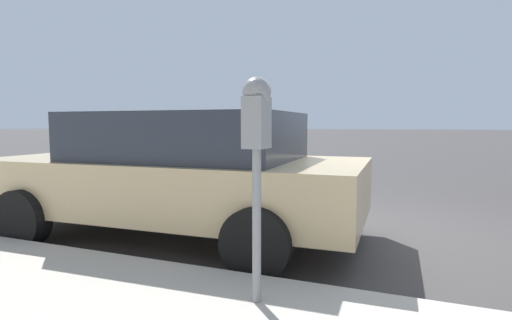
# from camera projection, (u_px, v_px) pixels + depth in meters

# --- Properties ---
(ground_plane) EXTENTS (220.00, 220.00, 0.00)m
(ground_plane) POSITION_uv_depth(u_px,v_px,m) (369.00, 231.00, 5.03)
(ground_plane) COLOR #3D3A3A
(parking_meter) EXTENTS (0.21, 0.19, 1.52)m
(parking_meter) POSITION_uv_depth(u_px,v_px,m) (257.00, 132.00, 2.63)
(parking_meter) COLOR gray
(parking_meter) RESTS_ON sidewalk
(car_tan) EXTENTS (2.26, 4.46, 1.48)m
(car_tan) POSITION_uv_depth(u_px,v_px,m) (180.00, 172.00, 4.77)
(car_tan) COLOR tan
(car_tan) RESTS_ON ground_plane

